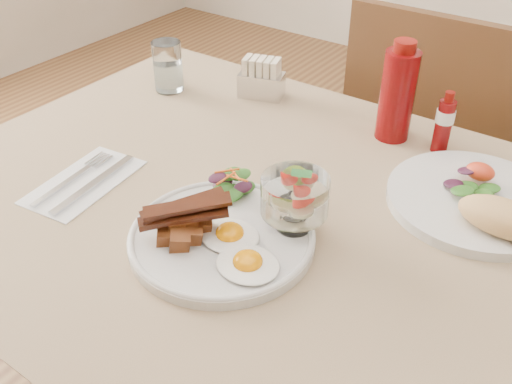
# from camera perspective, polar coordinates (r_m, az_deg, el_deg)

# --- Properties ---
(table) EXTENTS (1.33, 0.88, 0.75)m
(table) POSITION_cam_1_polar(r_m,az_deg,el_deg) (0.96, 4.41, -6.91)
(table) COLOR #502D19
(table) RESTS_ON ground
(chair_far) EXTENTS (0.42, 0.42, 0.93)m
(chair_far) POSITION_cam_1_polar(r_m,az_deg,el_deg) (1.55, 17.23, 3.12)
(chair_far) COLOR #502D19
(chair_far) RESTS_ON ground
(main_plate) EXTENTS (0.28, 0.28, 0.02)m
(main_plate) POSITION_cam_1_polar(r_m,az_deg,el_deg) (0.86, -3.42, -4.61)
(main_plate) COLOR silver
(main_plate) RESTS_ON table
(fried_eggs) EXTENTS (0.16, 0.12, 0.03)m
(fried_eggs) POSITION_cam_1_polar(r_m,az_deg,el_deg) (0.82, -1.76, -5.64)
(fried_eggs) COLOR white
(fried_eggs) RESTS_ON main_plate
(bacon_potato_pile) EXTENTS (0.12, 0.12, 0.06)m
(bacon_potato_pile) POSITION_cam_1_polar(r_m,az_deg,el_deg) (0.83, -7.27, -2.98)
(bacon_potato_pile) COLOR brown
(bacon_potato_pile) RESTS_ON main_plate
(side_salad) EXTENTS (0.08, 0.07, 0.04)m
(side_salad) POSITION_cam_1_polar(r_m,az_deg,el_deg) (0.92, -2.42, 0.65)
(side_salad) COLOR #1F4312
(side_salad) RESTS_ON main_plate
(fruit_cup) EXTENTS (0.10, 0.10, 0.10)m
(fruit_cup) POSITION_cam_1_polar(r_m,az_deg,el_deg) (0.83, 3.92, -0.39)
(fruit_cup) COLOR white
(fruit_cup) RESTS_ON main_plate
(second_plate) EXTENTS (0.28, 0.28, 0.07)m
(second_plate) POSITION_cam_1_polar(r_m,az_deg,el_deg) (0.98, 21.62, -1.01)
(second_plate) COLOR silver
(second_plate) RESTS_ON table
(ketchup_bottle) EXTENTS (0.08, 0.08, 0.19)m
(ketchup_bottle) POSITION_cam_1_polar(r_m,az_deg,el_deg) (1.11, 13.97, 9.50)
(ketchup_bottle) COLOR #620507
(ketchup_bottle) RESTS_ON table
(hot_sauce_bottle) EXTENTS (0.04, 0.04, 0.12)m
(hot_sauce_bottle) POSITION_cam_1_polar(r_m,az_deg,el_deg) (1.10, 18.28, 6.56)
(hot_sauce_bottle) COLOR #620507
(hot_sauce_bottle) RESTS_ON table
(sugar_caddy) EXTENTS (0.11, 0.08, 0.09)m
(sugar_caddy) POSITION_cam_1_polar(r_m,az_deg,el_deg) (1.27, 0.56, 11.13)
(sugar_caddy) COLOR silver
(sugar_caddy) RESTS_ON table
(water_glass) EXTENTS (0.06, 0.06, 0.11)m
(water_glass) POSITION_cam_1_polar(r_m,az_deg,el_deg) (1.31, -8.78, 12.04)
(water_glass) COLOR white
(water_glass) RESTS_ON table
(napkin_cutlery) EXTENTS (0.14, 0.22, 0.01)m
(napkin_cutlery) POSITION_cam_1_polar(r_m,az_deg,el_deg) (1.03, -16.77, 0.98)
(napkin_cutlery) COLOR silver
(napkin_cutlery) RESTS_ON table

